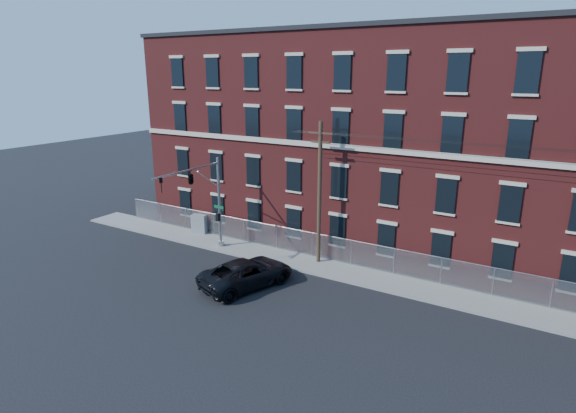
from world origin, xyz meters
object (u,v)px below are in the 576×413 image
Objects in this scene: traffic_signal_mast at (198,186)px; utility_cabinet at (199,224)px; utility_pole_near at (320,191)px; pickup_truck at (247,273)px.

traffic_signal_mast is 6.86m from utility_cabinet.
utility_cabinet is (-11.51, 0.40, -4.43)m from utility_pole_near.
pickup_truck is 11.12m from utility_cabinet.
traffic_signal_mast is at bearing -156.86° from utility_pole_near.
pickup_truck is at bearing -21.37° from traffic_signal_mast.
pickup_truck is at bearing -46.76° from utility_cabinet.
pickup_truck reaches higher than utility_cabinet.
utility_pole_near is at bearing 23.14° from traffic_signal_mast.
utility_pole_near is at bearing -15.57° from utility_cabinet.
traffic_signal_mast is 4.45× the size of utility_cabinet.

